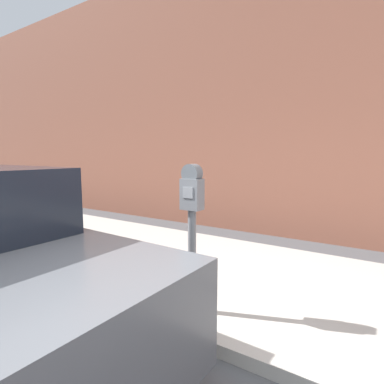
% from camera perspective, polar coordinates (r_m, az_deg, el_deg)
% --- Properties ---
extents(sidewalk, '(24.00, 2.80, 0.12)m').
position_cam_1_polar(sidewalk, '(3.83, 15.20, -16.98)').
color(sidewalk, '#BCB7AD').
rests_on(sidewalk, ground_plane).
extents(building_facade, '(24.00, 0.30, 5.75)m').
position_cam_1_polar(building_facade, '(6.12, 23.74, 18.47)').
color(building_facade, '#935642').
rests_on(building_facade, ground_plane).
extents(parking_meter, '(0.19, 0.14, 1.41)m').
position_cam_1_polar(parking_meter, '(2.78, -0.00, -4.41)').
color(parking_meter, slate).
rests_on(parking_meter, sidewalk).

